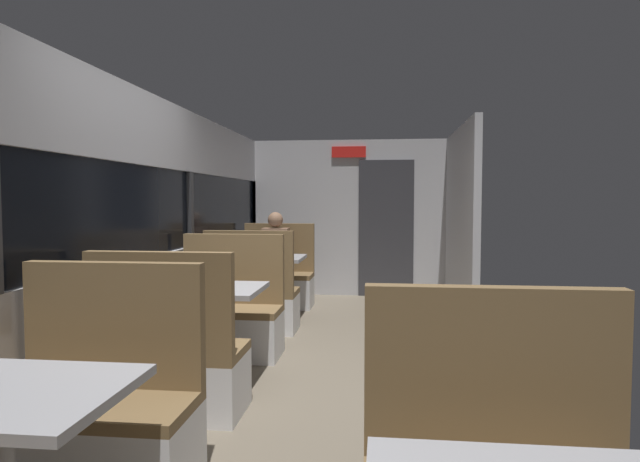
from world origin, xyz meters
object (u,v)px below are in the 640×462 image
(bench_mid_window_facing_end, at_px, (170,366))
(seated_passenger, at_px, (276,267))
(dining_table_far_window, at_px, (266,265))
(bench_far_window_facing_end, at_px, (253,301))
(bench_near_window_facing_entry, at_px, (99,422))
(bench_mid_window_facing_entry, at_px, (229,319))
(dining_table_mid_window, at_px, (204,300))
(bench_far_window_facing_entry, at_px, (277,282))

(bench_mid_window_facing_end, relative_size, seated_passenger, 0.87)
(dining_table_far_window, distance_m, bench_far_window_facing_end, 0.77)
(bench_near_window_facing_entry, height_order, seated_passenger, seated_passenger)
(bench_near_window_facing_entry, xyz_separation_m, bench_mid_window_facing_entry, (0.00, 2.31, 0.00))
(bench_near_window_facing_entry, height_order, bench_far_window_facing_end, same)
(dining_table_mid_window, bearing_deg, bench_mid_window_facing_end, -90.00)
(bench_mid_window_facing_entry, xyz_separation_m, bench_far_window_facing_entry, (0.00, 2.31, 0.00))
(bench_near_window_facing_entry, relative_size, seated_passenger, 0.87)
(dining_table_far_window, xyz_separation_m, bench_far_window_facing_entry, (0.00, 0.70, -0.31))
(dining_table_mid_window, xyz_separation_m, bench_mid_window_facing_entry, (0.00, 0.70, -0.31))
(bench_near_window_facing_entry, xyz_separation_m, bench_far_window_facing_end, (0.00, 3.22, 0.00))
(bench_mid_window_facing_end, xyz_separation_m, bench_mid_window_facing_entry, (0.00, 1.40, 0.00))
(bench_near_window_facing_entry, distance_m, dining_table_mid_window, 1.64)
(bench_mid_window_facing_end, distance_m, bench_far_window_facing_entry, 3.71)
(bench_near_window_facing_entry, distance_m, bench_mid_window_facing_end, 0.91)
(bench_mid_window_facing_entry, relative_size, seated_passenger, 0.87)
(bench_mid_window_facing_entry, height_order, dining_table_far_window, bench_mid_window_facing_entry)
(bench_near_window_facing_entry, height_order, dining_table_mid_window, bench_near_window_facing_entry)
(bench_near_window_facing_entry, bearing_deg, bench_mid_window_facing_end, 90.00)
(bench_mid_window_facing_end, distance_m, dining_table_far_window, 3.02)
(bench_near_window_facing_entry, xyz_separation_m, bench_mid_window_facing_end, (0.00, 0.91, 0.00))
(bench_mid_window_facing_end, bearing_deg, dining_table_mid_window, 90.00)
(bench_mid_window_facing_entry, bearing_deg, bench_near_window_facing_entry, -90.00)
(bench_mid_window_facing_end, distance_m, bench_mid_window_facing_entry, 1.40)
(bench_far_window_facing_end, xyz_separation_m, bench_far_window_facing_entry, (0.00, 1.40, 0.00))
(dining_table_mid_window, distance_m, bench_far_window_facing_entry, 3.02)
(bench_far_window_facing_end, height_order, bench_far_window_facing_entry, same)
(dining_table_mid_window, relative_size, bench_mid_window_facing_end, 0.82)
(dining_table_mid_window, height_order, bench_far_window_facing_entry, bench_far_window_facing_entry)
(bench_mid_window_facing_end, xyz_separation_m, seated_passenger, (0.00, 3.63, 0.21))
(bench_mid_window_facing_end, relative_size, bench_far_window_facing_end, 1.00)
(dining_table_far_window, bearing_deg, bench_far_window_facing_end, -90.00)
(bench_near_window_facing_entry, relative_size, dining_table_far_window, 1.22)
(dining_table_mid_window, bearing_deg, bench_far_window_facing_end, 90.00)
(bench_mid_window_facing_end, bearing_deg, dining_table_far_window, 90.00)
(bench_near_window_facing_entry, bearing_deg, seated_passenger, 90.00)
(bench_near_window_facing_entry, xyz_separation_m, bench_far_window_facing_entry, (0.00, 4.62, 0.00))
(dining_table_mid_window, relative_size, dining_table_far_window, 1.00)
(seated_passenger, bearing_deg, bench_far_window_facing_end, -90.00)
(bench_far_window_facing_end, bearing_deg, dining_table_far_window, 90.00)
(bench_near_window_facing_entry, relative_size, bench_far_window_facing_entry, 1.00)
(bench_mid_window_facing_end, bearing_deg, bench_far_window_facing_entry, 90.00)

